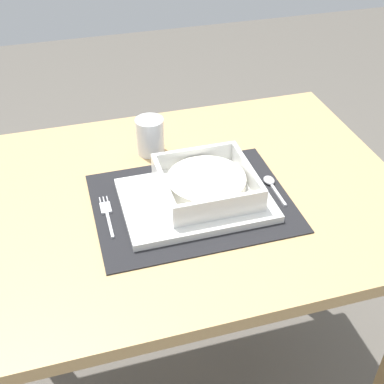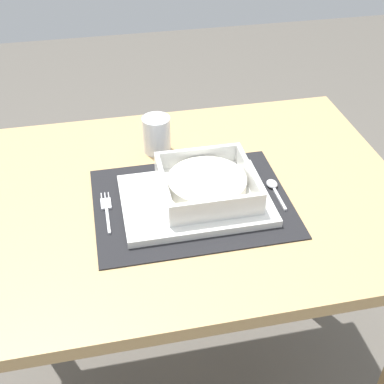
{
  "view_description": "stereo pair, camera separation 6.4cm",
  "coord_description": "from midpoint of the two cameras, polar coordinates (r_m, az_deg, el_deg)",
  "views": [
    {
      "loc": [
        -0.22,
        -0.86,
        1.45
      ],
      "look_at": [
        0.01,
        -0.04,
        0.79
      ],
      "focal_mm": 47.94,
      "sensor_mm": 36.0,
      "label": 1
    },
    {
      "loc": [
        -0.16,
        -0.88,
        1.45
      ],
      "look_at": [
        0.01,
        -0.04,
        0.79
      ],
      "focal_mm": 47.94,
      "sensor_mm": 36.0,
      "label": 2
    }
  ],
  "objects": [
    {
      "name": "porridge_bowl",
      "position": [
        1.09,
        -0.08,
        0.88
      ],
      "size": [
        0.2,
        0.2,
        0.05
      ],
      "color": "white",
      "rests_on": "serving_plate"
    },
    {
      "name": "drinking_glass",
      "position": [
        1.25,
        -6.16,
        5.98
      ],
      "size": [
        0.07,
        0.07,
        0.09
      ],
      "color": "white",
      "rests_on": "dining_table"
    },
    {
      "name": "serving_plate",
      "position": [
        1.09,
        -1.31,
        -0.93
      ],
      "size": [
        0.31,
        0.22,
        0.02
      ],
      "primitive_type": "cube",
      "color": "white",
      "rests_on": "placemat"
    },
    {
      "name": "butter_knife",
      "position": [
        1.12,
        6.39,
        -0.4
      ],
      "size": [
        0.01,
        0.14,
        0.01
      ],
      "rotation": [
        0.0,
        0.0,
        -0.06
      ],
      "color": "black",
      "rests_on": "placemat"
    },
    {
      "name": "spoon",
      "position": [
        1.15,
        7.18,
        0.95
      ],
      "size": [
        0.02,
        0.11,
        0.01
      ],
      "rotation": [
        0.0,
        0.0,
        0.06
      ],
      "color": "silver",
      "rests_on": "placemat"
    },
    {
      "name": "placemat",
      "position": [
        1.1,
        -1.68,
        -1.21
      ],
      "size": [
        0.42,
        0.32,
        0.0
      ],
      "primitive_type": "cube",
      "color": "black",
      "rests_on": "dining_table"
    },
    {
      "name": "dining_table",
      "position": [
        1.2,
        -2.76,
        -4.29
      ],
      "size": [
        1.0,
        0.72,
        0.76
      ],
      "color": "tan",
      "rests_on": "ground"
    },
    {
      "name": "fork",
      "position": [
        1.09,
        -11.13,
        -2.34
      ],
      "size": [
        0.02,
        0.13,
        0.0
      ],
      "rotation": [
        0.0,
        0.0,
        0.03
      ],
      "color": "silver",
      "rests_on": "placemat"
    }
  ]
}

